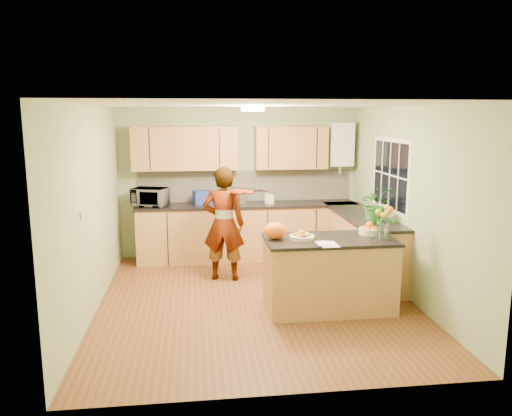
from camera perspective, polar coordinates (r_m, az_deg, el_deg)
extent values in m
plane|color=brown|center=(6.62, -0.04, -10.52)|extent=(4.50, 4.50, 0.00)
cube|color=white|center=(6.18, -0.04, 11.68)|extent=(4.00, 4.50, 0.02)
cube|color=#98AC7B|center=(8.49, -1.91, 2.90)|extent=(4.00, 0.02, 2.50)
cube|color=#98AC7B|center=(4.11, 3.83, -5.39)|extent=(4.00, 0.02, 2.50)
cube|color=#98AC7B|center=(6.35, -18.25, -0.21)|extent=(0.02, 4.50, 2.50)
cube|color=#98AC7B|center=(6.81, 16.90, 0.56)|extent=(0.02, 4.50, 2.50)
cube|color=#B17747|center=(8.35, -1.00, -2.81)|extent=(3.60, 0.60, 0.90)
cube|color=black|center=(8.24, -1.01, 0.35)|extent=(3.64, 0.62, 0.04)
cube|color=#B17747|center=(7.64, 11.94, -4.30)|extent=(0.60, 2.20, 0.90)
cube|color=black|center=(7.54, 12.01, -0.84)|extent=(0.62, 2.24, 0.04)
cube|color=beige|center=(8.49, -1.22, 2.56)|extent=(3.60, 0.02, 0.52)
cube|color=#B17747|center=(8.23, -8.12, 6.75)|extent=(1.70, 0.34, 0.70)
cube|color=#B17747|center=(8.38, 4.01, 6.90)|extent=(1.20, 0.34, 0.70)
cube|color=white|center=(8.59, 9.62, 7.20)|extent=(0.40, 0.30, 0.72)
cylinder|color=#AFAFB4|center=(8.62, 9.54, 4.55)|extent=(0.06, 0.06, 0.20)
cube|color=white|center=(7.32, 15.09, 3.68)|extent=(0.01, 1.30, 1.05)
cube|color=black|center=(7.31, 15.06, 3.68)|extent=(0.01, 1.18, 0.92)
cube|color=white|center=(5.76, -19.25, -0.82)|extent=(0.02, 0.09, 0.09)
cylinder|color=#FFEABF|center=(6.47, -0.38, 11.27)|extent=(0.30, 0.30, 0.06)
cylinder|color=white|center=(6.47, -0.38, 11.54)|extent=(0.10, 0.10, 0.02)
cube|color=#B17747|center=(6.28, 8.33, -7.61)|extent=(1.54, 0.77, 0.86)
cube|color=black|center=(6.16, 8.45, -3.61)|extent=(1.58, 0.81, 0.04)
cylinder|color=beige|center=(6.06, 5.26, -3.36)|extent=(0.30, 0.30, 0.04)
cylinder|color=beige|center=(6.45, 12.83, -2.60)|extent=(0.26, 0.26, 0.08)
cylinder|color=silver|center=(6.15, 14.33, -2.62)|extent=(0.11, 0.11, 0.22)
ellipsoid|color=orange|center=(6.03, 2.22, -2.61)|extent=(0.32, 0.28, 0.20)
cube|color=white|center=(5.84, 8.29, -4.12)|extent=(0.21, 0.28, 0.01)
imported|color=#E9AC8E|center=(7.23, -3.72, -1.82)|extent=(0.68, 0.52, 1.67)
imported|color=white|center=(8.18, -12.02, 1.22)|extent=(0.62, 0.52, 0.29)
cube|color=#203696|center=(8.22, -6.15, 1.20)|extent=(0.33, 0.27, 0.23)
cylinder|color=#AFAFB4|center=(8.22, -1.56, 1.19)|extent=(0.15, 0.15, 0.21)
sphere|color=black|center=(8.20, -1.56, 2.16)|extent=(0.07, 0.07, 0.07)
cylinder|color=beige|center=(8.28, 1.34, 1.09)|extent=(0.13, 0.13, 0.16)
cylinder|color=white|center=(8.24, 1.78, 1.02)|extent=(0.12, 0.12, 0.15)
imported|color=#2A7326|center=(7.01, 13.56, 0.43)|extent=(0.49, 0.44, 0.49)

